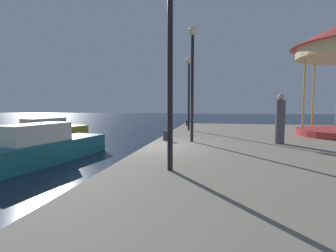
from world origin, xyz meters
The scene contains 9 objects.
ground_plane centered at (0.00, 0.00, 0.00)m, with size 120.00×120.00×0.00m, color #162338.
motorboat_teal centered at (-4.22, -0.15, 0.58)m, with size 2.55×6.13×1.55m.
motorboat_yellow centered at (-8.21, 5.58, 0.54)m, with size 2.82×6.00×1.44m.
lamp_post_near_edge centered at (1.47, -3.41, 3.98)m, with size 0.36×0.36×4.71m.
lamp_post_mid_promenade centered at (1.53, 1.14, 3.86)m, with size 0.36×0.36×4.51m.
lamp_post_far_end centered at (0.92, 5.69, 3.66)m, with size 0.36×0.36×4.17m.
bollard_south centered at (0.46, 1.23, 1.00)m, with size 0.24×0.24×0.40m, color #2D2D33.
bollard_center centered at (0.51, 8.90, 1.00)m, with size 0.24×0.24×0.40m, color #2D2D33.
person_far_corner centered at (4.85, 1.22, 1.68)m, with size 0.34×0.34×1.88m.
Camera 1 is at (2.46, -8.90, 2.25)m, focal length 27.03 mm.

